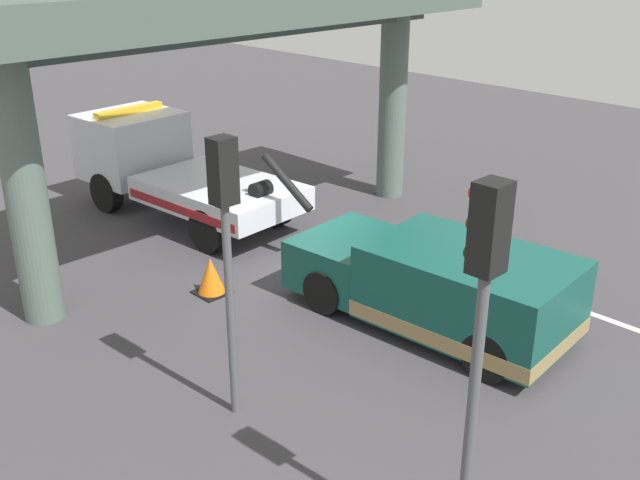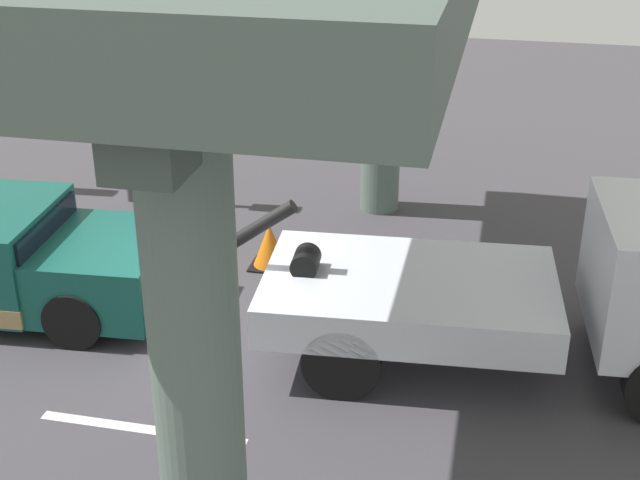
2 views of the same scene
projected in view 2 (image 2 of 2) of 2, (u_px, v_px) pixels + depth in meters
name	position (u px, v px, depth m)	size (l,w,h in m)	color
ground_plane	(208.00, 331.00, 12.71)	(60.00, 40.00, 0.10)	#423F44
lane_stripe_mid	(143.00, 429.00, 10.57)	(2.60, 0.16, 0.01)	silver
tow_truck_white	(561.00, 287.00, 11.29)	(7.32, 2.79, 2.46)	silver
traffic_light_far	(116.00, 43.00, 15.67)	(0.39, 0.32, 4.17)	#515456
traffic_cone_orange	(270.00, 246.00, 14.32)	(0.62, 0.62, 0.74)	orange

